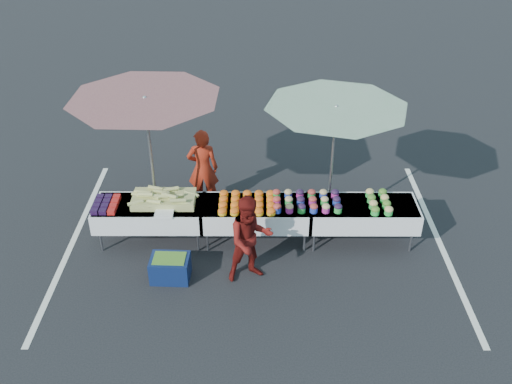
{
  "coord_description": "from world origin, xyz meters",
  "views": [
    {
      "loc": [
        0.02,
        -7.97,
        6.06
      ],
      "look_at": [
        0.0,
        0.0,
        1.0
      ],
      "focal_mm": 40.0,
      "sensor_mm": 36.0,
      "label": 1
    }
  ],
  "objects_px": {
    "customer": "(250,239)",
    "umbrella_left": "(146,110)",
    "table_left": "(150,213)",
    "umbrella_right": "(336,118)",
    "vendor": "(203,168)",
    "table_right": "(362,213)",
    "table_center": "(256,213)",
    "storage_bin": "(170,268)"
  },
  "relations": [
    {
      "from": "table_left",
      "to": "storage_bin",
      "type": "height_order",
      "value": "table_left"
    },
    {
      "from": "table_left",
      "to": "customer",
      "type": "bearing_deg",
      "value": -29.2
    },
    {
      "from": "table_right",
      "to": "customer",
      "type": "bearing_deg",
      "value": -153.1
    },
    {
      "from": "table_left",
      "to": "umbrella_left",
      "type": "bearing_deg",
      "value": 84.53
    },
    {
      "from": "table_left",
      "to": "umbrella_right",
      "type": "distance_m",
      "value": 3.49
    },
    {
      "from": "table_right",
      "to": "customer",
      "type": "distance_m",
      "value": 2.12
    },
    {
      "from": "table_right",
      "to": "umbrella_left",
      "type": "height_order",
      "value": "umbrella_left"
    },
    {
      "from": "table_left",
      "to": "table_center",
      "type": "height_order",
      "value": "same"
    },
    {
      "from": "table_left",
      "to": "table_right",
      "type": "relative_size",
      "value": 1.0
    },
    {
      "from": "customer",
      "to": "umbrella_left",
      "type": "distance_m",
      "value": 2.66
    },
    {
      "from": "vendor",
      "to": "customer",
      "type": "height_order",
      "value": "vendor"
    },
    {
      "from": "table_left",
      "to": "table_right",
      "type": "bearing_deg",
      "value": 0.0
    },
    {
      "from": "customer",
      "to": "umbrella_left",
      "type": "bearing_deg",
      "value": 123.35
    },
    {
      "from": "table_center",
      "to": "umbrella_right",
      "type": "height_order",
      "value": "umbrella_right"
    },
    {
      "from": "table_center",
      "to": "vendor",
      "type": "height_order",
      "value": "vendor"
    },
    {
      "from": "table_left",
      "to": "umbrella_right",
      "type": "xyz_separation_m",
      "value": [
        3.08,
        0.4,
        1.58
      ]
    },
    {
      "from": "table_left",
      "to": "vendor",
      "type": "xyz_separation_m",
      "value": [
        0.81,
        1.15,
        0.2
      ]
    },
    {
      "from": "customer",
      "to": "storage_bin",
      "type": "height_order",
      "value": "customer"
    },
    {
      "from": "vendor",
      "to": "umbrella_right",
      "type": "xyz_separation_m",
      "value": [
        2.27,
        -0.75,
        1.38
      ]
    },
    {
      "from": "table_left",
      "to": "table_center",
      "type": "bearing_deg",
      "value": 0.0
    },
    {
      "from": "table_center",
      "to": "storage_bin",
      "type": "xyz_separation_m",
      "value": [
        -1.36,
        -0.99,
        -0.38
      ]
    },
    {
      "from": "table_right",
      "to": "storage_bin",
      "type": "xyz_separation_m",
      "value": [
        -3.16,
        -0.99,
        -0.38
      ]
    },
    {
      "from": "table_left",
      "to": "table_center",
      "type": "distance_m",
      "value": 1.8
    },
    {
      "from": "vendor",
      "to": "umbrella_left",
      "type": "height_order",
      "value": "umbrella_left"
    },
    {
      "from": "table_right",
      "to": "customer",
      "type": "height_order",
      "value": "customer"
    },
    {
      "from": "storage_bin",
      "to": "vendor",
      "type": "bearing_deg",
      "value": 82.57
    },
    {
      "from": "storage_bin",
      "to": "umbrella_left",
      "type": "bearing_deg",
      "value": 108.53
    },
    {
      "from": "table_right",
      "to": "storage_bin",
      "type": "bearing_deg",
      "value": -162.55
    },
    {
      "from": "table_left",
      "to": "umbrella_left",
      "type": "relative_size",
      "value": 0.57
    },
    {
      "from": "table_left",
      "to": "umbrella_left",
      "type": "height_order",
      "value": "umbrella_left"
    },
    {
      "from": "table_left",
      "to": "table_center",
      "type": "xyz_separation_m",
      "value": [
        1.8,
        0.0,
        0.0
      ]
    },
    {
      "from": "table_center",
      "to": "table_right",
      "type": "relative_size",
      "value": 1.0
    },
    {
      "from": "table_center",
      "to": "customer",
      "type": "relative_size",
      "value": 1.24
    },
    {
      "from": "table_left",
      "to": "umbrella_right",
      "type": "bearing_deg",
      "value": 7.4
    },
    {
      "from": "table_center",
      "to": "customer",
      "type": "distance_m",
      "value": 0.98
    },
    {
      "from": "customer",
      "to": "umbrella_right",
      "type": "bearing_deg",
      "value": 27.18
    },
    {
      "from": "customer",
      "to": "umbrella_left",
      "type": "height_order",
      "value": "umbrella_left"
    },
    {
      "from": "table_right",
      "to": "storage_bin",
      "type": "height_order",
      "value": "table_right"
    },
    {
      "from": "umbrella_left",
      "to": "table_center",
      "type": "bearing_deg",
      "value": -12.79
    },
    {
      "from": "table_left",
      "to": "customer",
      "type": "height_order",
      "value": "customer"
    },
    {
      "from": "table_right",
      "to": "vendor",
      "type": "relative_size",
      "value": 1.19
    },
    {
      "from": "table_right",
      "to": "vendor",
      "type": "bearing_deg",
      "value": 157.55
    }
  ]
}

